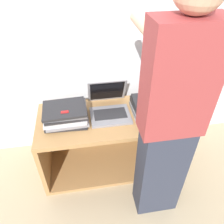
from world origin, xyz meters
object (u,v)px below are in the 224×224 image
Objects in this scene: laptop_open at (109,107)px; person at (170,123)px; laptop_stack_right at (152,106)px; laptop_stack_left at (66,114)px.

laptop_open is 0.21× the size of person.
laptop_open reaches higher than laptop_stack_right.
person is (0.69, -0.50, 0.23)m from laptop_stack_left.
laptop_stack_left is 0.88m from person.
laptop_open is 1.04× the size of laptop_stack_left.
laptop_open is at bearing 118.80° from person.
laptop_stack_right is (0.76, 0.00, -0.01)m from laptop_stack_left.
laptop_stack_right is 0.20× the size of person.
laptop_open is 1.07× the size of laptop_stack_right.
laptop_stack_left is at bearing -170.58° from laptop_open.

